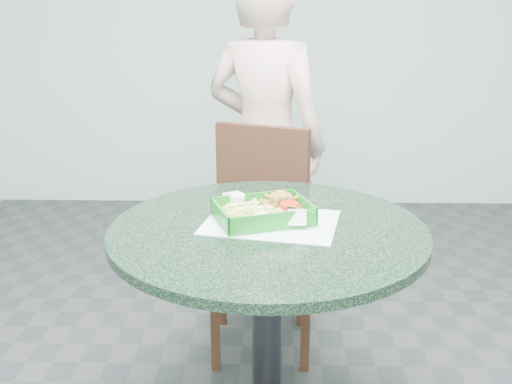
{
  "coord_description": "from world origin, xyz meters",
  "views": [
    {
      "loc": [
        0.0,
        -1.71,
        1.43
      ],
      "look_at": [
        -0.04,
        0.1,
        0.85
      ],
      "focal_mm": 42.0,
      "sensor_mm": 36.0,
      "label": 1
    }
  ],
  "objects_px": {
    "dining_chair": "(261,223)",
    "crab_sandwich": "(286,208)",
    "diner_person": "(266,135)",
    "sauce_ramekin": "(247,202)",
    "food_basket": "(263,222)",
    "cafe_table": "(267,283)"
  },
  "relations": [
    {
      "from": "dining_chair",
      "to": "diner_person",
      "type": "xyz_separation_m",
      "value": [
        0.01,
        0.33,
        0.31
      ]
    },
    {
      "from": "crab_sandwich",
      "to": "sauce_ramekin",
      "type": "relative_size",
      "value": 2.08
    },
    {
      "from": "dining_chair",
      "to": "sauce_ramekin",
      "type": "height_order",
      "value": "dining_chair"
    },
    {
      "from": "crab_sandwich",
      "to": "sauce_ramekin",
      "type": "distance_m",
      "value": 0.14
    },
    {
      "from": "cafe_table",
      "to": "crab_sandwich",
      "type": "height_order",
      "value": "crab_sandwich"
    },
    {
      "from": "food_basket",
      "to": "sauce_ramekin",
      "type": "relative_size",
      "value": 5.35
    },
    {
      "from": "dining_chair",
      "to": "crab_sandwich",
      "type": "relative_size",
      "value": 8.39
    },
    {
      "from": "crab_sandwich",
      "to": "dining_chair",
      "type": "bearing_deg",
      "value": 98.7
    },
    {
      "from": "dining_chair",
      "to": "sauce_ramekin",
      "type": "distance_m",
      "value": 0.57
    },
    {
      "from": "dining_chair",
      "to": "sauce_ramekin",
      "type": "bearing_deg",
      "value": -73.56
    },
    {
      "from": "crab_sandwich",
      "to": "diner_person",
      "type": "bearing_deg",
      "value": 94.69
    },
    {
      "from": "cafe_table",
      "to": "crab_sandwich",
      "type": "distance_m",
      "value": 0.24
    },
    {
      "from": "diner_person",
      "to": "sauce_ramekin",
      "type": "height_order",
      "value": "diner_person"
    },
    {
      "from": "dining_chair",
      "to": "food_basket",
      "type": "bearing_deg",
      "value": -67.64
    },
    {
      "from": "cafe_table",
      "to": "crab_sandwich",
      "type": "relative_size",
      "value": 8.79
    },
    {
      "from": "food_basket",
      "to": "crab_sandwich",
      "type": "relative_size",
      "value": 2.57
    },
    {
      "from": "diner_person",
      "to": "food_basket",
      "type": "xyz_separation_m",
      "value": [
        0.0,
        -0.93,
        -0.07
      ]
    },
    {
      "from": "cafe_table",
      "to": "food_basket",
      "type": "distance_m",
      "value": 0.2
    },
    {
      "from": "cafe_table",
      "to": "food_basket",
      "type": "relative_size",
      "value": 3.42
    },
    {
      "from": "diner_person",
      "to": "dining_chair",
      "type": "bearing_deg",
      "value": 111.58
    },
    {
      "from": "diner_person",
      "to": "sauce_ramekin",
      "type": "bearing_deg",
      "value": 110.04
    },
    {
      "from": "sauce_ramekin",
      "to": "crab_sandwich",
      "type": "bearing_deg",
      "value": -25.79
    }
  ]
}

